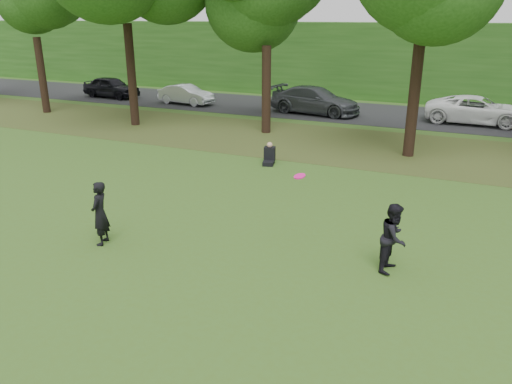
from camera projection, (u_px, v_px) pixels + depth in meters
The scene contains 9 objects.
ground at pixel (152, 267), 11.42m from camera, with size 120.00×120.00×0.00m, color #39591B.
leaf_litter at pixel (319, 142), 22.61m from camera, with size 60.00×7.00×0.01m, color #493C1A.
street at pixel (359, 113), 29.50m from camera, with size 70.00×7.00×0.02m, color black.
far_hedge at pixel (382, 61), 33.84m from camera, with size 70.00×3.00×5.00m, color #214C15.
player_left at pixel (100, 213), 12.34m from camera, with size 0.60×0.39×1.63m, color black.
player_right at pixel (394, 238), 11.05m from camera, with size 0.77×0.60×1.59m, color black.
parked_cars at pixel (354, 103), 28.37m from camera, with size 39.44×3.39×1.54m.
frisbee at pixel (300, 176), 11.26m from camera, with size 0.34×0.34×0.12m.
seated_person at pixel (269, 156), 19.31m from camera, with size 0.57×0.81×0.83m.
Camera 1 is at (6.31, -8.34, 5.45)m, focal length 35.00 mm.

